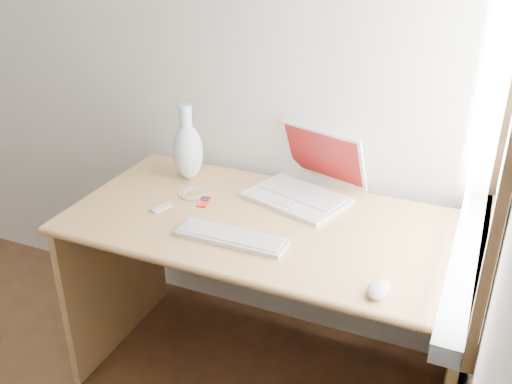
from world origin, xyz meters
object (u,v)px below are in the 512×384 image
at_px(desk, 275,259).
at_px(laptop, 301,182).
at_px(vase, 187,150).
at_px(external_keyboard, 232,237).

bearing_deg(desk, laptop, 73.82).
xyz_separation_m(laptop, vase, (-0.48, -0.04, 0.07)).
xyz_separation_m(desk, external_keyboard, (-0.06, -0.26, 0.23)).
relative_size(desk, vase, 4.53).
bearing_deg(external_keyboard, desk, 76.90).
bearing_deg(desk, external_keyboard, -103.06).
distance_m(desk, external_keyboard, 0.35).
relative_size(laptop, external_keyboard, 1.11).
bearing_deg(laptop, external_keyboard, -86.44).
relative_size(desk, laptop, 3.37).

